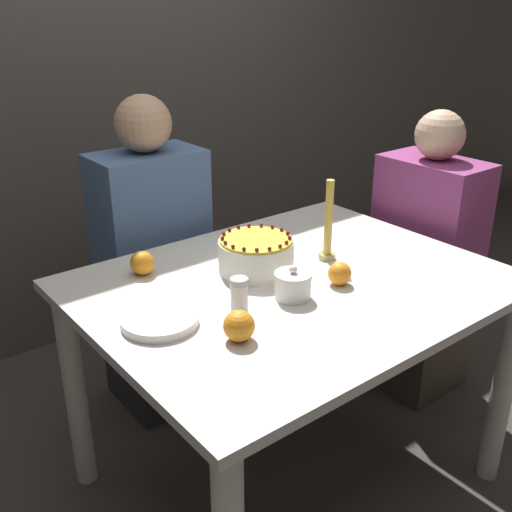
% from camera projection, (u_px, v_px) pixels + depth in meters
% --- Properties ---
extents(ground_plane, '(12.00, 12.00, 0.00)m').
position_uv_depth(ground_plane, '(288.00, 475.00, 2.11)').
color(ground_plane, '#3D3833').
extents(wall_behind, '(8.00, 0.05, 2.60)m').
position_uv_depth(wall_behind, '(82.00, 59.00, 2.60)').
color(wall_behind, '#4C4742').
rests_on(wall_behind, ground_plane).
extents(dining_table, '(1.23, 0.98, 0.76)m').
position_uv_depth(dining_table, '(292.00, 316.00, 1.85)').
color(dining_table, beige).
rests_on(dining_table, ground_plane).
extents(cake, '(0.23, 0.23, 0.12)m').
position_uv_depth(cake, '(256.00, 255.00, 1.85)').
color(cake, white).
rests_on(cake, dining_table).
extents(sugar_bowl, '(0.11, 0.11, 0.10)m').
position_uv_depth(sugar_bowl, '(293.00, 285.00, 1.69)').
color(sugar_bowl, white).
rests_on(sugar_bowl, dining_table).
extents(sugar_shaker, '(0.05, 0.05, 0.10)m').
position_uv_depth(sugar_shaker, '(239.00, 296.00, 1.60)').
color(sugar_shaker, white).
rests_on(sugar_shaker, dining_table).
extents(plate_stack, '(0.20, 0.20, 0.02)m').
position_uv_depth(plate_stack, '(160.00, 320.00, 1.56)').
color(plate_stack, white).
rests_on(plate_stack, dining_table).
extents(candle, '(0.06, 0.06, 0.27)m').
position_uv_depth(candle, '(328.00, 228.00, 1.92)').
color(candle, tan).
rests_on(candle, dining_table).
extents(orange_fruit_0, '(0.07, 0.07, 0.07)m').
position_uv_depth(orange_fruit_0, '(340.00, 274.00, 1.77)').
color(orange_fruit_0, orange).
rests_on(orange_fruit_0, dining_table).
extents(orange_fruit_1, '(0.08, 0.08, 0.08)m').
position_uv_depth(orange_fruit_1, '(239.00, 326.00, 1.48)').
color(orange_fruit_1, orange).
rests_on(orange_fruit_1, dining_table).
extents(orange_fruit_2, '(0.07, 0.07, 0.07)m').
position_uv_depth(orange_fruit_2, '(142.00, 263.00, 1.83)').
color(orange_fruit_2, orange).
rests_on(orange_fruit_2, dining_table).
extents(person_man_blue_shirt, '(0.40, 0.34, 1.24)m').
position_uv_depth(person_man_blue_shirt, '(155.00, 278.00, 2.33)').
color(person_man_blue_shirt, '#2D2D38').
rests_on(person_man_blue_shirt, ground_plane).
extents(person_woman_floral, '(0.34, 0.40, 1.17)m').
position_uv_depth(person_woman_floral, '(423.00, 274.00, 2.45)').
color(person_woman_floral, '#473D33').
rests_on(person_woman_floral, ground_plane).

